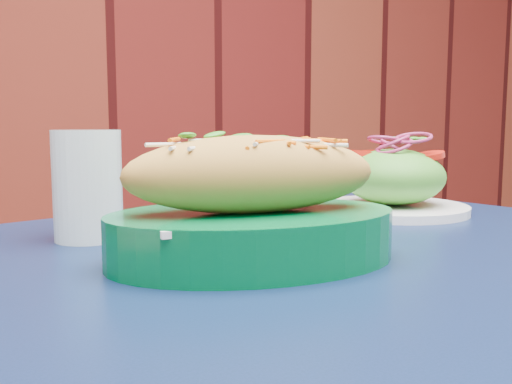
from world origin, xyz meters
TOP-DOWN VIEW (x-y plane):
  - cafe_table at (-0.11, 1.49)m, footprint 0.95×0.95m
  - banh_mi_basket at (-0.25, 1.49)m, footprint 0.31×0.23m
  - salad_plate at (0.07, 1.66)m, footprint 0.22×0.22m
  - water_glass at (-0.36, 1.67)m, footprint 0.08×0.08m

SIDE VIEW (x-z plane):
  - cafe_table at x=-0.11m, z-range 0.29..1.04m
  - salad_plate at x=0.07m, z-range 0.74..0.85m
  - banh_mi_basket at x=-0.25m, z-range 0.74..0.86m
  - water_glass at x=-0.36m, z-range 0.75..0.87m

